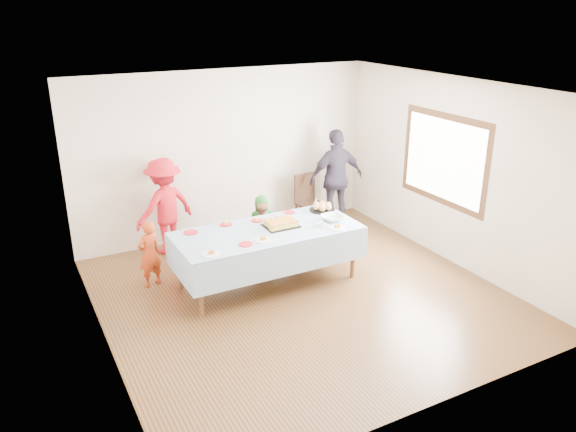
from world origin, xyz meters
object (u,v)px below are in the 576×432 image
Objects in this scene: party_table at (267,234)px; birthday_cake at (281,224)px; dining_chair at (308,198)px; adult_left at (165,206)px.

birthday_cake reaches higher than party_table.
party_table is 2.15m from dining_chair.
birthday_cake is at bearing 108.48° from adult_left.
adult_left reaches higher than birthday_cake.
birthday_cake is 1.98m from adult_left.
adult_left reaches higher than dining_chair.
party_table is 1.67× the size of adult_left.
dining_chair is (1.28, 1.49, -0.30)m from birthday_cake.
party_table is 2.67× the size of dining_chair.
adult_left is at bearing 171.86° from dining_chair.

